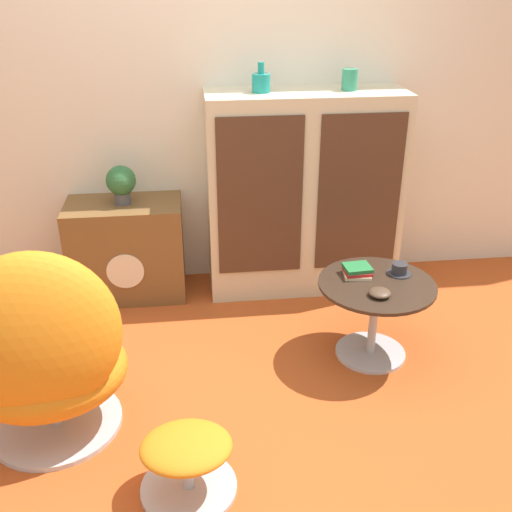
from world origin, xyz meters
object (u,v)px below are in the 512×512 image
egg_chair (42,356)px  bowl (380,293)px  ottoman (187,457)px  sideboard (303,194)px  tv_console (127,249)px  book_stack (357,271)px  vase_inner_left (350,80)px  teacup (399,270)px  coffee_table (375,307)px  vase_leftmost (261,82)px  potted_plant (121,182)px

egg_chair → bowl: 1.58m
bowl → ottoman: bearing=-144.6°
sideboard → ottoman: (-0.76, -1.65, -0.45)m
tv_console → book_stack: bearing=-31.0°
egg_chair → bowl: egg_chair is taller
ottoman → sideboard: bearing=65.2°
ottoman → vase_inner_left: vase_inner_left is taller
tv_console → bowl: size_ratio=6.37×
book_stack → bowl: book_stack is taller
teacup → book_stack: (-0.22, 0.01, 0.00)m
sideboard → vase_inner_left: size_ratio=10.40×
coffee_table → bowl: bearing=-102.5°
coffee_table → book_stack: bearing=132.0°
coffee_table → bowl: size_ratio=5.52×
vase_leftmost → potted_plant: size_ratio=0.71×
sideboard → teacup: 0.86m
ottoman → bowl: bowl is taller
sideboard → tv_console: bearing=179.8°
ottoman → bowl: 1.22m
egg_chair → teacup: bearing=16.7°
vase_leftmost → potted_plant: 1.00m
tv_console → potted_plant: bearing=5.6°
egg_chair → potted_plant: egg_chair is taller
coffee_table → vase_leftmost: bearing=120.4°
tv_console → teacup: (1.47, -0.76, 0.16)m
coffee_table → potted_plant: 1.63m
tv_console → egg_chair: (-0.25, -1.27, 0.12)m
egg_chair → vase_leftmost: size_ratio=5.70×
sideboard → vase_inner_left: vase_inner_left is taller
tv_console → potted_plant: 0.44m
ottoman → vase_inner_left: bearing=58.7°
sideboard → vase_leftmost: size_ratio=7.55×
potted_plant → teacup: potted_plant is taller
coffee_table → book_stack: 0.21m
egg_chair → sideboard: bearing=43.3°
sideboard → egg_chair: 1.86m
vase_inner_left → egg_chair: bearing=-141.4°
coffee_table → book_stack: size_ratio=4.03×
coffee_table → vase_leftmost: vase_leftmost is taller
ottoman → teacup: (1.14, 0.90, 0.29)m
bowl → coffee_table: bearing=77.5°
coffee_table → vase_inner_left: vase_inner_left is taller
ottoman → coffee_table: coffee_table is taller
sideboard → tv_console: size_ratio=1.80×
egg_chair → book_stack: (1.50, 0.52, 0.04)m
vase_leftmost → vase_inner_left: size_ratio=1.38×
book_stack → egg_chair: bearing=-160.7°
coffee_table → bowl: bowl is taller
vase_leftmost → teacup: bearing=-50.0°
ottoman → potted_plant: potted_plant is taller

